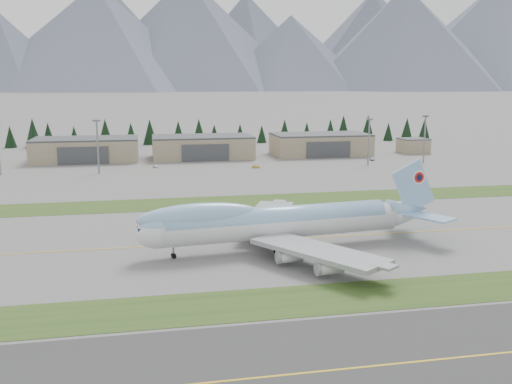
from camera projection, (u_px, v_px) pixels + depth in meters
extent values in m
plane|color=#62615F|center=(329.00, 237.00, 137.66)|extent=(7000.00, 7000.00, 0.00)
cube|color=#2E4E1B|center=(396.00, 293.00, 101.07)|extent=(400.00, 14.00, 0.08)
cube|color=#2E4E1B|center=(284.00, 199.00, 180.99)|extent=(400.00, 18.00, 0.08)
cube|color=#333333|center=(472.00, 356.00, 77.96)|extent=(400.00, 32.00, 0.04)
cube|color=gold|center=(329.00, 237.00, 137.66)|extent=(400.00, 0.40, 0.02)
cube|color=gold|center=(472.00, 356.00, 77.96)|extent=(400.00, 0.40, 0.02)
cylinder|color=silver|center=(282.00, 224.00, 127.09)|extent=(54.89, 11.81, 6.33)
cylinder|color=#8DBAE7|center=(278.00, 219.00, 126.58)|extent=(50.96, 10.93, 5.84)
ellipsoid|color=silver|center=(159.00, 233.00, 119.29)|extent=(10.71, 7.32, 6.33)
ellipsoid|color=#8DBAE7|center=(159.00, 228.00, 119.07)|extent=(8.97, 6.19, 5.36)
ellipsoid|color=#8DBAE7|center=(200.00, 217.00, 121.22)|extent=(27.28, 8.06, 5.84)
cube|color=#0C1433|center=(142.00, 229.00, 118.07)|extent=(2.33, 2.73, 1.26)
cone|color=silver|center=(408.00, 214.00, 136.27)|extent=(12.25, 7.35, 6.20)
cone|color=#8DBAE7|center=(409.00, 210.00, 136.05)|extent=(11.23, 6.70, 5.65)
cube|color=#8DBAE7|center=(413.00, 187.00, 135.28)|extent=(11.79, 1.77, 13.44)
cylinder|color=silver|center=(417.00, 177.00, 135.53)|extent=(3.51, 0.55, 3.51)
cylinder|color=red|center=(417.00, 177.00, 135.62)|extent=(2.54, 0.45, 2.53)
cylinder|color=#0C1433|center=(417.00, 177.00, 135.71)|extent=(1.47, 0.34, 1.46)
cube|color=#8DBAE7|center=(403.00, 206.00, 142.20)|extent=(9.04, 12.04, 0.45)
cube|color=#8DBAE7|center=(430.00, 217.00, 131.23)|extent=(10.50, 12.19, 0.45)
cube|color=#919498|center=(268.00, 215.00, 143.06)|extent=(19.60, 30.54, 0.97)
cube|color=#919498|center=(318.00, 251.00, 112.90)|extent=(23.94, 29.42, 0.97)
cylinder|color=silver|center=(255.00, 227.00, 138.48)|extent=(5.28, 2.93, 2.43)
cylinder|color=silver|center=(263.00, 218.00, 148.35)|extent=(5.28, 2.93, 2.43)
cylinder|color=silver|center=(290.00, 256.00, 115.63)|extent=(5.28, 2.93, 2.43)
cylinder|color=silver|center=(330.00, 268.00, 108.49)|extent=(5.28, 2.93, 2.43)
cylinder|color=slate|center=(173.00, 253.00, 120.99)|extent=(0.47, 0.47, 2.34)
cylinder|color=slate|center=(271.00, 240.00, 130.25)|extent=(0.60, 0.60, 2.53)
cylinder|color=slate|center=(280.00, 247.00, 124.77)|extent=(0.60, 0.60, 2.53)
cylinder|color=slate|center=(291.00, 238.00, 131.64)|extent=(0.60, 0.60, 2.53)
cylinder|color=slate|center=(300.00, 245.00, 126.16)|extent=(0.60, 0.60, 2.53)
cylinder|color=black|center=(174.00, 256.00, 120.74)|extent=(1.10, 0.45, 1.07)
cylinder|color=black|center=(173.00, 255.00, 121.47)|extent=(1.10, 0.45, 1.07)
cylinder|color=black|center=(271.00, 243.00, 130.38)|extent=(1.21, 0.60, 1.17)
cylinder|color=black|center=(280.00, 250.00, 124.90)|extent=(1.21, 0.60, 1.17)
cylinder|color=black|center=(291.00, 241.00, 131.77)|extent=(1.21, 0.60, 1.17)
cylinder|color=black|center=(300.00, 248.00, 126.29)|extent=(1.21, 0.60, 1.17)
cube|color=gray|center=(86.00, 150.00, 267.87)|extent=(48.00, 26.00, 10.00)
cube|color=#3B3D40|center=(85.00, 139.00, 266.83)|extent=(48.00, 26.00, 0.80)
cube|color=#3B3D40|center=(83.00, 156.00, 255.25)|extent=(22.08, 0.60, 8.00)
cube|color=gray|center=(203.00, 148.00, 278.29)|extent=(48.00, 26.00, 10.00)
cube|color=#3B3D40|center=(202.00, 137.00, 277.26)|extent=(48.00, 26.00, 0.80)
cube|color=#3B3D40|center=(206.00, 153.00, 265.68)|extent=(22.08, 0.60, 8.00)
cube|color=gray|center=(320.00, 145.00, 289.67)|extent=(48.00, 26.00, 10.00)
cube|color=#3B3D40|center=(321.00, 134.00, 288.63)|extent=(48.00, 26.00, 0.80)
cube|color=#3B3D40|center=(329.00, 150.00, 277.05)|extent=(22.08, 0.60, 8.00)
cube|color=gray|center=(413.00, 146.00, 297.51)|extent=(14.00, 12.00, 7.00)
cube|color=#3B3D40|center=(414.00, 139.00, 296.78)|extent=(14.00, 12.00, 0.60)
cylinder|color=slate|center=(98.00, 148.00, 229.59)|extent=(0.70, 0.70, 21.03)
cube|color=slate|center=(96.00, 121.00, 227.50)|extent=(3.20, 3.20, 0.80)
cylinder|color=slate|center=(369.00, 143.00, 253.45)|extent=(0.70, 0.70, 19.96)
cube|color=slate|center=(370.00, 119.00, 251.46)|extent=(3.20, 3.20, 0.80)
cylinder|color=slate|center=(424.00, 140.00, 259.94)|extent=(0.70, 0.70, 20.94)
cube|color=slate|center=(426.00, 116.00, 257.85)|extent=(3.20, 3.20, 0.80)
imported|color=silver|center=(155.00, 168.00, 247.60)|extent=(2.73, 3.40, 1.09)
imported|color=#B0932C|center=(256.00, 168.00, 246.31)|extent=(3.76, 1.99, 1.18)
imported|color=#9F9EA3|center=(372.00, 160.00, 269.86)|extent=(3.21, 4.91, 1.32)
cone|color=black|center=(10.00, 137.00, 319.96)|extent=(6.92, 6.92, 12.35)
cone|color=black|center=(33.00, 133.00, 319.22)|extent=(9.35, 9.35, 16.70)
cone|color=black|center=(48.00, 134.00, 325.60)|extent=(7.71, 7.71, 13.78)
cone|color=black|center=(74.00, 136.00, 323.83)|extent=(6.67, 6.67, 11.92)
cone|color=black|center=(105.00, 132.00, 329.64)|extent=(8.77, 8.77, 15.66)
cone|color=black|center=(131.00, 134.00, 328.47)|extent=(7.57, 7.57, 13.53)
cone|color=black|center=(150.00, 132.00, 336.55)|extent=(8.37, 8.37, 14.94)
cone|color=black|center=(178.00, 132.00, 336.79)|extent=(7.88, 7.88, 14.07)
cone|color=black|center=(199.00, 131.00, 338.38)|extent=(8.48, 8.48, 15.15)
cone|color=black|center=(214.00, 134.00, 343.87)|extent=(6.42, 6.42, 11.46)
cone|color=black|center=(240.00, 133.00, 346.33)|extent=(6.47, 6.47, 11.56)
cone|color=black|center=(262.00, 134.00, 346.17)|extent=(6.05, 6.05, 10.81)
cone|color=black|center=(285.00, 131.00, 350.30)|extent=(7.83, 7.83, 13.98)
cone|color=black|center=(307.00, 132.00, 354.44)|extent=(6.69, 6.69, 11.94)
cone|color=black|center=(330.00, 130.00, 351.60)|extent=(7.85, 7.85, 14.02)
cone|color=black|center=(343.00, 128.00, 353.93)|extent=(9.16, 9.16, 16.36)
cone|color=black|center=(368.00, 128.00, 356.24)|extent=(9.16, 9.16, 16.37)
cone|color=black|center=(388.00, 131.00, 358.45)|extent=(6.44, 6.44, 11.50)
cone|color=black|center=(407.00, 129.00, 361.37)|extent=(7.98, 7.98, 14.25)
cone|color=black|center=(424.00, 129.00, 367.48)|extent=(7.61, 7.61, 13.60)
cone|color=#454B5C|center=(98.00, 38.00, 2167.44)|extent=(940.06, 940.06, 395.73)
cone|color=white|center=(97.00, 5.00, 2144.66)|extent=(357.22, 357.22, 158.29)
cone|color=#454B5C|center=(188.00, 33.00, 2322.42)|extent=(967.62, 967.62, 456.73)
cone|color=#454B5C|center=(291.00, 53.00, 2294.89)|extent=(688.22, 688.22, 294.11)
cone|color=white|center=(291.00, 30.00, 2277.96)|extent=(261.52, 261.52, 117.64)
cone|color=#454B5C|center=(403.00, 38.00, 2300.45)|extent=(881.21, 881.21, 411.24)
cone|color=white|center=(405.00, 6.00, 2276.78)|extent=(334.86, 334.86, 164.50)
cone|color=#454B5C|center=(495.00, 36.00, 2521.52)|extent=(1095.59, 1095.59, 462.54)
cone|color=white|center=(498.00, 3.00, 2494.89)|extent=(416.32, 416.32, 185.02)
cone|color=#454B5C|center=(108.00, 36.00, 2843.34)|extent=(1019.53, 1019.53, 509.77)
cone|color=white|center=(107.00, 7.00, 2815.94)|extent=(407.81, 407.81, 224.30)
cone|color=#454B5C|center=(246.00, 41.00, 2978.83)|extent=(960.99, 960.99, 480.49)
cone|color=white|center=(246.00, 14.00, 2953.01)|extent=(384.39, 384.39, 211.42)
cone|color=#454B5C|center=(372.00, 40.00, 3108.24)|extent=(1029.39, 1029.39, 514.69)
cone|color=white|center=(373.00, 12.00, 3080.58)|extent=(411.75, 411.75, 226.47)
cone|color=#454B5C|center=(488.00, 39.00, 3238.96)|extent=(1070.41, 1070.41, 535.20)
cone|color=white|center=(490.00, 12.00, 3210.20)|extent=(428.16, 428.16, 235.49)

